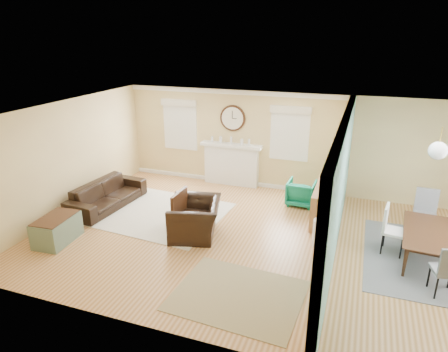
{
  "coord_description": "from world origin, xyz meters",
  "views": [
    {
      "loc": [
        1.81,
        -7.04,
        4.02
      ],
      "look_at": [
        -0.8,
        0.3,
        1.2
      ],
      "focal_mm": 32.0,
      "sensor_mm": 36.0,
      "label": 1
    }
  ],
  "objects_px": {
    "dining_table": "(430,247)",
    "eames_chair": "(195,218)",
    "green_chair": "(301,193)",
    "credenza": "(325,204)",
    "sofa": "(107,195)"
  },
  "relations": [
    {
      "from": "credenza",
      "to": "dining_table",
      "type": "distance_m",
      "value": 2.3
    },
    {
      "from": "green_chair",
      "to": "credenza",
      "type": "bearing_deg",
      "value": 135.02
    },
    {
      "from": "sofa",
      "to": "dining_table",
      "type": "relative_size",
      "value": 1.28
    },
    {
      "from": "eames_chair",
      "to": "dining_table",
      "type": "height_order",
      "value": "eames_chair"
    },
    {
      "from": "credenza",
      "to": "dining_table",
      "type": "height_order",
      "value": "credenza"
    },
    {
      "from": "sofa",
      "to": "dining_table",
      "type": "height_order",
      "value": "sofa"
    },
    {
      "from": "eames_chair",
      "to": "green_chair",
      "type": "bearing_deg",
      "value": 125.85
    },
    {
      "from": "sofa",
      "to": "credenza",
      "type": "xyz_separation_m",
      "value": [
        5.06,
        1.01,
        0.09
      ]
    },
    {
      "from": "dining_table",
      "to": "eames_chair",
      "type": "bearing_deg",
      "value": 101.48
    },
    {
      "from": "credenza",
      "to": "green_chair",
      "type": "bearing_deg",
      "value": 133.11
    },
    {
      "from": "eames_chair",
      "to": "credenza",
      "type": "height_order",
      "value": "credenza"
    },
    {
      "from": "sofa",
      "to": "green_chair",
      "type": "relative_size",
      "value": 3.17
    },
    {
      "from": "green_chair",
      "to": "credenza",
      "type": "height_order",
      "value": "credenza"
    },
    {
      "from": "eames_chair",
      "to": "green_chair",
      "type": "relative_size",
      "value": 1.72
    },
    {
      "from": "credenza",
      "to": "dining_table",
      "type": "bearing_deg",
      "value": -28.67
    }
  ]
}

